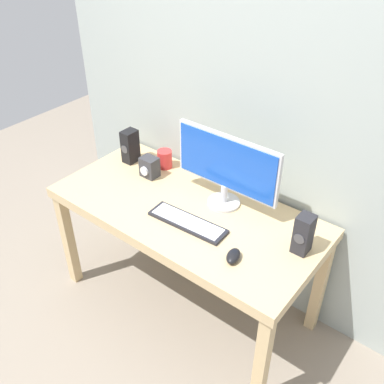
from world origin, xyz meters
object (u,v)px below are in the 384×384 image
keyboard_primary (188,222)px  speaker_right (303,234)px  monitor (226,167)px  mouse (233,256)px  desk (186,219)px  audio_controller (149,167)px  coffee_mug (165,159)px  speaker_left (130,146)px

keyboard_primary → speaker_right: (0.54, 0.18, 0.09)m
keyboard_primary → speaker_right: 0.58m
monitor → mouse: size_ratio=5.78×
desk → keyboard_primary: 0.16m
audio_controller → coffee_mug: bearing=88.8°
speaker_right → coffee_mug: bearing=170.7°
mouse → speaker_right: (0.22, 0.25, 0.08)m
audio_controller → coffee_mug: size_ratio=1.11×
monitor → coffee_mug: monitor is taller
monitor → audio_controller: size_ratio=4.94×
keyboard_primary → mouse: (0.33, -0.07, 0.01)m
audio_controller → keyboard_primary: bearing=-24.6°
monitor → audio_controller: (-0.50, -0.05, -0.17)m
speaker_right → speaker_left: size_ratio=0.98×
desk → keyboard_primary: keyboard_primary is taller
monitor → mouse: monitor is taller
speaker_left → coffee_mug: size_ratio=1.89×
monitor → coffee_mug: bearing=171.1°
monitor → speaker_right: bearing=-9.8°
speaker_left → monitor: bearing=0.1°
speaker_left → audio_controller: size_ratio=1.70×
keyboard_primary → audio_controller: (-0.45, 0.21, 0.05)m
monitor → mouse: bearing=-49.9°
mouse → monitor: bearing=113.4°
coffee_mug → speaker_left: bearing=-159.3°
audio_controller → mouse: bearing=-19.6°
mouse → speaker_right: 0.34m
desk → speaker_left: speaker_left is taller
keyboard_primary → desk: bearing=132.5°
speaker_left → desk: bearing=-15.9°
coffee_mug → desk: bearing=-33.8°
monitor → desk: bearing=-130.3°
desk → speaker_right: bearing=6.9°
speaker_right → speaker_left: 1.20m
coffee_mug → keyboard_primary: bearing=-37.1°
mouse → coffee_mug: coffee_mug is taller
monitor → keyboard_primary: 0.35m
desk → speaker_left: 0.62m
speaker_left → audio_controller: speaker_left is taller
keyboard_primary → speaker_left: 0.71m
speaker_right → audio_controller: (-0.99, 0.03, -0.04)m
monitor → speaker_left: size_ratio=2.91×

